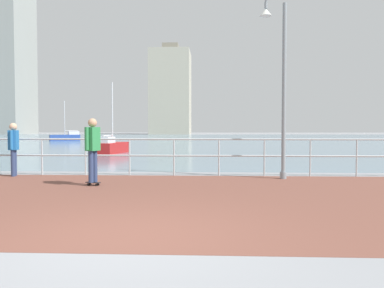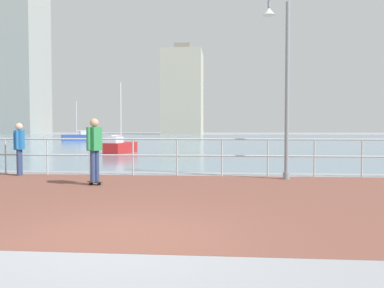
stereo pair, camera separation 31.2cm
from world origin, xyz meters
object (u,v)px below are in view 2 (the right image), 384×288
at_px(skateboarder, 94,145).
at_px(sailboat_gray, 78,137).
at_px(lamppost, 282,71).
at_px(sailboat_teal, 120,146).
at_px(bystander, 19,145).

relative_size(skateboarder, sailboat_gray, 0.35).
height_order(lamppost, sailboat_teal, lamppost).
relative_size(sailboat_gray, sailboat_teal, 1.15).
height_order(lamppost, sailboat_gray, lamppost).
bearing_deg(sailboat_gray, bystander, -71.54).
height_order(bystander, sailboat_gray, sailboat_gray).
bearing_deg(lamppost, sailboat_teal, 124.97).
height_order(sailboat_gray, sailboat_teal, sailboat_gray).
distance_m(lamppost, sailboat_gray, 39.77).
xyz_separation_m(bystander, sailboat_teal, (0.23, 10.98, -0.56)).
bearing_deg(sailboat_teal, bystander, -91.21).
relative_size(bystander, sailboat_gray, 0.34).
distance_m(skateboarder, sailboat_gray, 38.98).
bearing_deg(lamppost, skateboarder, -161.96).
bearing_deg(lamppost, bystander, 178.57).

